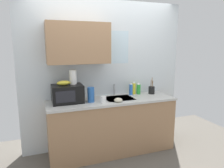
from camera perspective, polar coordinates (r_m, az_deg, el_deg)
kitchen_wall_assembly at (r=3.53m, az=-3.27°, el=4.21°), size 2.84×0.42×2.50m
counter_unit at (r=3.50m, az=0.04°, el=-11.18°), size 2.07×0.63×0.90m
sink_faucet at (r=3.60m, az=0.65°, el=-1.58°), size 0.03×0.03×0.20m
microwave at (r=3.21m, az=-12.17°, el=-2.66°), size 0.46×0.35×0.27m
banana_bunch at (r=3.17m, az=-13.18°, el=0.28°), size 0.20×0.11×0.07m
paper_towel_roll at (r=3.23m, az=-10.70°, el=1.90°), size 0.11×0.11×0.22m
dish_soap_bottle_blue at (r=3.63m, az=5.22°, el=-1.40°), size 0.06×0.06×0.22m
dish_soap_bottle_yellow at (r=3.72m, az=6.00°, el=-1.09°), size 0.07×0.07×0.23m
dish_soap_bottle_green at (r=3.73m, az=7.32°, el=-1.25°), size 0.07×0.07×0.21m
cereal_canister at (r=3.18m, az=-5.82°, el=-2.96°), size 0.10×0.10×0.23m
mug_white at (r=3.16m, az=-2.36°, el=-4.27°), size 0.08×0.08×0.09m
utensil_crock at (r=3.79m, az=10.84°, el=-1.60°), size 0.11×0.11×0.29m
small_bowl at (r=3.18m, az=1.76°, el=-4.44°), size 0.13×0.13×0.06m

